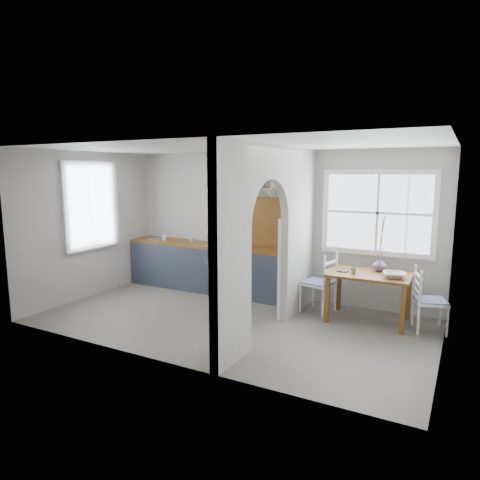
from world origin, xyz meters
The scene contains 26 objects.
floor centered at (0.00, 0.00, 0.00)m, with size 5.80×3.20×0.01m, color slate.
ceiling centered at (0.00, 0.00, 2.60)m, with size 5.80×3.20×0.01m, color #B9B8B7.
walls centered at (0.00, 0.00, 1.30)m, with size 5.81×3.21×2.60m.
partition centered at (0.70, 0.06, 1.45)m, with size 0.12×3.20×2.60m.
kitchen_window centered at (-2.87, 0.00, 1.65)m, with size 0.10×1.16×1.50m, color white, non-canonical shape.
nook_window centered at (1.80, 1.56, 1.60)m, with size 1.76×0.10×1.30m, color white, non-canonical shape.
counter centered at (-1.13, 1.33, 0.46)m, with size 3.50×0.60×0.90m.
sink centered at (-2.43, 1.30, 0.89)m, with size 0.40×0.40×0.02m, color silver.
backsplash centered at (-0.20, 1.58, 1.35)m, with size 1.65×0.03×0.90m, color brown.
shelf centered at (-0.20, 1.49, 2.00)m, with size 1.75×0.20×0.21m.
pendant_lamp centered at (0.15, 1.15, 1.88)m, with size 0.26×0.26×0.16m, color beige.
utensil_rail centered at (0.61, 0.90, 1.45)m, with size 0.02×0.02×0.50m, color silver.
dining_table centered at (1.83, 1.00, 0.37)m, with size 1.19×0.79×0.74m, color brown, non-canonical shape.
chair_left centered at (1.02, 1.06, 0.49)m, with size 0.45×0.45×0.98m, color white, non-canonical shape.
chair_right centered at (2.69, 0.99, 0.46)m, with size 0.42×0.42×0.91m, color white, non-canonical shape.
kettle centered at (0.36, 1.23, 1.01)m, with size 0.18×0.14×0.21m, color beige, non-canonical shape.
mug_a centered at (-2.21, 1.27, 0.95)m, with size 0.10×0.10×0.10m, color white.
mug_b centered at (-1.56, 1.29, 0.95)m, with size 0.12×0.12×0.09m, color beige.
knife_block centered at (-1.18, 1.36, 0.99)m, with size 0.09×0.12×0.19m, color black.
jar centered at (-1.25, 1.44, 0.97)m, with size 0.09×0.09×0.14m, color tan.
towel_magenta centered at (0.58, 0.97, 0.28)m, with size 0.02×0.03×0.61m, color #B11D4A.
towel_orange centered at (0.58, 0.94, 0.25)m, with size 0.02×0.03×0.49m, color gold.
bowl centered at (2.20, 0.90, 0.78)m, with size 0.32×0.32×0.08m, color silver.
table_cup centered at (1.63, 0.87, 0.79)m, with size 0.10×0.10×0.09m, color #64845E.
plate centered at (1.45, 0.95, 0.75)m, with size 0.20×0.20×0.02m, color black.
vase centered at (1.93, 1.22, 0.85)m, with size 0.20×0.20×0.21m, color #6A4B7B.
Camera 1 is at (3.08, -5.40, 2.25)m, focal length 32.00 mm.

